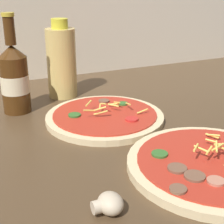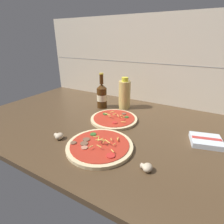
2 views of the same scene
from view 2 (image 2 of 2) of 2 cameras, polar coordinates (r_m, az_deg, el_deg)
The scene contains 9 objects.
counter_slab at distance 95.09cm, azimuth -0.61°, elevation -4.76°, with size 160.00×90.00×2.50cm.
tile_backsplash at distance 126.56cm, azimuth 10.10°, elevation 15.60°, with size 160.00×1.13×60.00cm.
pizza_near at distance 75.57cm, azimuth -4.08°, elevation -10.98°, with size 28.36×28.36×4.75cm.
pizza_far at distance 99.12cm, azimuth 0.66°, elevation -2.22°, with size 26.36×26.36×4.43cm.
beer_bottle at distance 115.45cm, azimuth -3.35°, elevation 5.44°, with size 6.54×6.54×22.87cm.
oil_bottle at distance 114.52cm, azimuth 4.11°, elevation 5.82°, with size 7.69×7.69×20.32cm.
mushroom_left at distance 65.06cm, azimuth 11.33°, elevation -17.30°, with size 4.23×4.03×2.82cm.
mushroom_right at distance 84.67cm, azimuth -16.93°, elevation -7.51°, with size 4.37×4.16×2.91cm.
dish_towel at distance 88.39cm, azimuth 28.37°, elevation -8.30°, with size 15.14×13.86×2.56cm.
Camera 2 is at (42.29, -72.77, 45.49)cm, focal length 28.00 mm.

